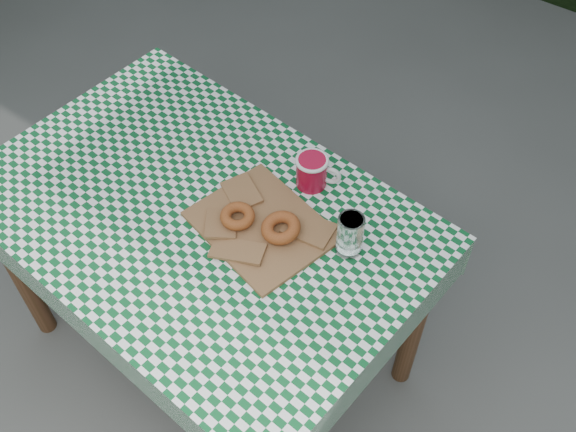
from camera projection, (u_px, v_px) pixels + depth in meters
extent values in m
plane|color=#4E4E49|center=(226.00, 417.00, 2.21)|extent=(60.00, 60.00, 0.00)
cube|color=brown|center=(210.00, 291.00, 2.07)|extent=(1.25, 0.90, 0.75)
cube|color=#0B4C22|center=(198.00, 213.00, 1.78)|extent=(1.27, 0.92, 0.01)
cube|color=brown|center=(262.00, 225.00, 1.74)|extent=(0.40, 0.35, 0.02)
torus|color=#954A1E|center=(238.00, 216.00, 1.73)|extent=(0.10, 0.10, 0.03)
torus|color=#98441F|center=(281.00, 228.00, 1.70)|extent=(0.14, 0.14, 0.03)
cylinder|color=white|center=(350.00, 234.00, 1.66)|extent=(0.09, 0.09, 0.12)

